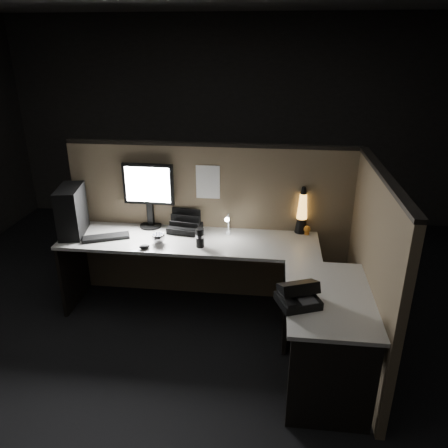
# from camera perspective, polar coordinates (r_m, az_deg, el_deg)

# --- Properties ---
(floor) EXTENTS (6.00, 6.00, 0.00)m
(floor) POSITION_cam_1_polar(r_m,az_deg,el_deg) (3.77, -3.70, -16.14)
(floor) COLOR black
(floor) RESTS_ON ground
(room_shell) EXTENTS (6.00, 6.00, 6.00)m
(room_shell) POSITION_cam_1_polar(r_m,az_deg,el_deg) (3.03, -4.48, 8.49)
(room_shell) COLOR silver
(room_shell) RESTS_ON ground
(partition_back) EXTENTS (2.66, 0.06, 1.50)m
(partition_back) POSITION_cam_1_polar(r_m,az_deg,el_deg) (4.17, -1.70, 0.03)
(partition_back) COLOR brown
(partition_back) RESTS_ON ground
(partition_right) EXTENTS (0.06, 1.66, 1.50)m
(partition_right) POSITION_cam_1_polar(r_m,az_deg,el_deg) (3.47, 18.59, -6.25)
(partition_right) COLOR brown
(partition_right) RESTS_ON ground
(desk) EXTENTS (2.60, 1.60, 0.73)m
(desk) POSITION_cam_1_polar(r_m,az_deg,el_deg) (3.62, -0.41, -6.70)
(desk) COLOR beige
(desk) RESTS_ON ground
(pc_tower) EXTENTS (0.27, 0.45, 0.44)m
(pc_tower) POSITION_cam_1_polar(r_m,az_deg,el_deg) (4.16, -19.27, 1.62)
(pc_tower) COLOR black
(pc_tower) RESTS_ON desk
(monitor) EXTENTS (0.48, 0.20, 0.61)m
(monitor) POSITION_cam_1_polar(r_m,az_deg,el_deg) (4.10, -9.84, 4.48)
(monitor) COLOR black
(monitor) RESTS_ON desk
(keyboard) EXTENTS (0.43, 0.29, 0.02)m
(keyboard) POSITION_cam_1_polar(r_m,az_deg,el_deg) (4.05, -15.17, -1.71)
(keyboard) COLOR black
(keyboard) RESTS_ON desk
(mouse) EXTENTS (0.11, 0.09, 0.04)m
(mouse) POSITION_cam_1_polar(r_m,az_deg,el_deg) (3.78, -10.36, -2.93)
(mouse) COLOR black
(mouse) RESTS_ON desk
(clip_lamp) EXTENTS (0.04, 0.17, 0.21)m
(clip_lamp) POSITION_cam_1_polar(r_m,az_deg,el_deg) (3.90, 0.49, 0.02)
(clip_lamp) COLOR white
(clip_lamp) RESTS_ON desk
(organizer) EXTENTS (0.31, 0.28, 0.21)m
(organizer) POSITION_cam_1_polar(r_m,az_deg,el_deg) (4.08, -5.11, -0.19)
(organizer) COLOR black
(organizer) RESTS_ON desk
(lava_lamp) EXTENTS (0.12, 0.12, 0.44)m
(lava_lamp) POSITION_cam_1_polar(r_m,az_deg,el_deg) (4.04, 10.15, 1.33)
(lava_lamp) COLOR black
(lava_lamp) RESTS_ON desk
(travel_mug) EXTENTS (0.07, 0.07, 0.17)m
(travel_mug) POSITION_cam_1_polar(r_m,az_deg,el_deg) (3.73, -3.16, -1.82)
(travel_mug) COLOR black
(travel_mug) RESTS_ON desk
(steel_mug) EXTENTS (0.15, 0.15, 0.09)m
(steel_mug) POSITION_cam_1_polar(r_m,az_deg,el_deg) (3.85, -8.58, -1.88)
(steel_mug) COLOR silver
(steel_mug) RESTS_ON desk
(figurine) EXTENTS (0.06, 0.06, 0.06)m
(figurine) POSITION_cam_1_polar(r_m,az_deg,el_deg) (4.04, 10.80, -0.67)
(figurine) COLOR orange
(figurine) RESTS_ON desk
(pinned_paper) EXTENTS (0.22, 0.00, 0.31)m
(pinned_paper) POSITION_cam_1_polar(r_m,az_deg,el_deg) (4.00, -2.12, 5.48)
(pinned_paper) COLOR white
(pinned_paper) RESTS_ON partition_back
(desk_phone) EXTENTS (0.33, 0.32, 0.16)m
(desk_phone) POSITION_cam_1_polar(r_m,az_deg,el_deg) (3.00, 9.57, -9.17)
(desk_phone) COLOR black
(desk_phone) RESTS_ON desk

